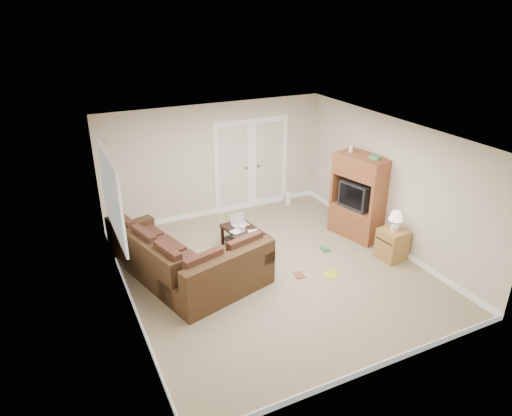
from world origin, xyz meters
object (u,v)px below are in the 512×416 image
sectional_sofa (184,264)px  coffee_table (246,240)px  side_cabinet (392,242)px  tv_armoire (359,196)px

sectional_sofa → coffee_table: (1.37, 0.48, -0.08)m
sectional_sofa → side_cabinet: 3.84m
coffee_table → tv_armoire: bearing=-17.3°
tv_armoire → sectional_sofa: bearing=168.2°
sectional_sofa → side_cabinet: side_cabinet is taller
sectional_sofa → side_cabinet: size_ratio=2.93×
sectional_sofa → coffee_table: size_ratio=2.46×
coffee_table → side_cabinet: side_cabinet is taller
sectional_sofa → tv_armoire: 3.76m
side_cabinet → tv_armoire: bearing=84.3°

